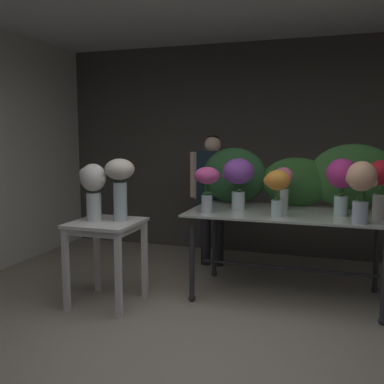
% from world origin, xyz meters
% --- Properties ---
extents(ground_plane, '(7.45, 7.45, 0.00)m').
position_xyz_m(ground_plane, '(0.00, 1.61, 0.00)').
color(ground_plane, '#9E9384').
extents(wall_back, '(5.73, 0.12, 2.79)m').
position_xyz_m(wall_back, '(0.00, 3.22, 1.40)').
color(wall_back, '#4C4742').
rests_on(wall_back, ground).
extents(wall_left, '(0.12, 3.34, 2.79)m').
position_xyz_m(wall_left, '(-2.87, 1.61, 1.40)').
color(wall_left, silver).
rests_on(wall_left, ground).
extents(ceiling_slab, '(5.85, 3.34, 0.12)m').
position_xyz_m(ceiling_slab, '(0.00, 1.61, 2.85)').
color(ceiling_slab, silver).
rests_on(ceiling_slab, wall_back).
extents(display_table_glass, '(1.89, 1.01, 0.86)m').
position_xyz_m(display_table_glass, '(0.49, 1.60, 0.73)').
color(display_table_glass, beige).
rests_on(display_table_glass, ground).
extents(side_table_white, '(0.61, 0.62, 0.79)m').
position_xyz_m(side_table_white, '(-1.10, 0.89, 0.68)').
color(side_table_white, white).
rests_on(side_table_white, ground).
extents(florist, '(0.57, 0.24, 1.58)m').
position_xyz_m(florist, '(-0.49, 2.40, 0.97)').
color(florist, '#232328').
rests_on(florist, ground).
extents(foliage_backdrop, '(1.99, 0.31, 0.65)m').
position_xyz_m(foliage_backdrop, '(0.49, 1.98, 1.15)').
color(foliage_backdrop, '#28562D').
rests_on(foliage_backdrop, display_table_glass).
extents(vase_sunset_ranunculus, '(0.24, 0.23, 0.42)m').
position_xyz_m(vase_sunset_ranunculus, '(0.42, 1.30, 1.13)').
color(vase_sunset_ranunculus, silver).
rests_on(vase_sunset_ranunculus, display_table_glass).
extents(vase_rosy_freesia, '(0.19, 0.19, 0.43)m').
position_xyz_m(vase_rosy_freesia, '(0.43, 1.65, 1.10)').
color(vase_rosy_freesia, silver).
rests_on(vase_rosy_freesia, display_table_glass).
extents(vase_peach_lilies, '(0.25, 0.24, 0.52)m').
position_xyz_m(vase_peach_lilies, '(1.11, 1.20, 1.18)').
color(vase_peach_lilies, silver).
rests_on(vase_peach_lilies, display_table_glass).
extents(vase_violet_hydrangea, '(0.32, 0.31, 0.51)m').
position_xyz_m(vase_violet_hydrangea, '(0.00, 1.59, 1.19)').
color(vase_violet_hydrangea, silver).
rests_on(vase_violet_hydrangea, display_table_glass).
extents(vase_fuchsia_tulips, '(0.24, 0.24, 0.44)m').
position_xyz_m(vase_fuchsia_tulips, '(-0.24, 1.30, 1.15)').
color(vase_fuchsia_tulips, silver).
rests_on(vase_fuchsia_tulips, display_table_glass).
extents(vase_magenta_peonies, '(0.29, 0.28, 0.52)m').
position_xyz_m(vase_magenta_peonies, '(0.97, 1.53, 1.19)').
color(vase_magenta_peonies, silver).
rests_on(vase_magenta_peonies, display_table_glass).
extents(vase_crimson_stock, '(0.24, 0.20, 0.52)m').
position_xyz_m(vase_crimson_stock, '(1.28, 1.43, 1.18)').
color(vase_crimson_stock, silver).
rests_on(vase_crimson_stock, display_table_glass).
extents(vase_white_roses_tall, '(0.28, 0.24, 0.53)m').
position_xyz_m(vase_white_roses_tall, '(-1.22, 0.89, 1.11)').
color(vase_white_roses_tall, silver).
rests_on(vase_white_roses_tall, side_table_white).
extents(vase_cream_lisianthus_tall, '(0.27, 0.27, 0.58)m').
position_xyz_m(vase_cream_lisianthus_tall, '(-0.98, 0.95, 1.16)').
color(vase_cream_lisianthus_tall, silver).
rests_on(vase_cream_lisianthus_tall, side_table_white).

